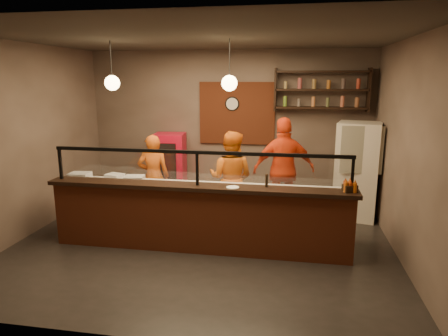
% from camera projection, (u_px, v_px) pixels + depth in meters
% --- Properties ---
extents(floor, '(6.00, 6.00, 0.00)m').
position_uv_depth(floor, '(203.00, 243.00, 6.50)').
color(floor, black).
rests_on(floor, ground).
extents(ceiling, '(6.00, 6.00, 0.00)m').
position_uv_depth(ceiling, '(200.00, 38.00, 5.79)').
color(ceiling, '#3D372F').
rests_on(ceiling, wall_back).
extents(wall_back, '(6.00, 0.00, 6.00)m').
position_uv_depth(wall_back, '(228.00, 127.00, 8.55)').
color(wall_back, '#705C52').
rests_on(wall_back, floor).
extents(wall_left, '(0.00, 5.00, 5.00)m').
position_uv_depth(wall_left, '(26.00, 141.00, 6.64)').
color(wall_left, '#705C52').
rests_on(wall_left, floor).
extents(wall_right, '(0.00, 5.00, 5.00)m').
position_uv_depth(wall_right, '(408.00, 152.00, 5.64)').
color(wall_right, '#705C52').
rests_on(wall_right, floor).
extents(wall_front, '(6.00, 0.00, 6.00)m').
position_uv_depth(wall_front, '(142.00, 190.00, 3.74)').
color(wall_front, '#705C52').
rests_on(wall_front, floor).
extents(brick_patch, '(1.60, 0.04, 1.30)m').
position_uv_depth(brick_patch, '(237.00, 113.00, 8.42)').
color(brick_patch, brown).
rests_on(brick_patch, wall_back).
extents(service_counter, '(4.60, 0.25, 1.00)m').
position_uv_depth(service_counter, '(198.00, 220.00, 6.10)').
color(service_counter, brown).
rests_on(service_counter, floor).
extents(counter_ledge, '(4.70, 0.37, 0.06)m').
position_uv_depth(counter_ledge, '(198.00, 187.00, 5.98)').
color(counter_ledge, black).
rests_on(counter_ledge, service_counter).
extents(worktop_cabinet, '(4.60, 0.75, 0.85)m').
position_uv_depth(worktop_cabinet, '(205.00, 214.00, 6.59)').
color(worktop_cabinet, gray).
rests_on(worktop_cabinet, floor).
extents(worktop, '(4.60, 0.75, 0.05)m').
position_uv_depth(worktop, '(205.00, 188.00, 6.50)').
color(worktop, silver).
rests_on(worktop, worktop_cabinet).
extents(sneeze_guard, '(4.50, 0.05, 0.52)m').
position_uv_depth(sneeze_guard, '(197.00, 165.00, 5.91)').
color(sneeze_guard, white).
rests_on(sneeze_guard, counter_ledge).
extents(wall_shelving, '(1.84, 0.28, 0.85)m').
position_uv_depth(wall_shelving, '(321.00, 90.00, 7.88)').
color(wall_shelving, black).
rests_on(wall_shelving, wall_back).
extents(wall_clock, '(0.30, 0.04, 0.30)m').
position_uv_depth(wall_clock, '(232.00, 104.00, 8.38)').
color(wall_clock, black).
rests_on(wall_clock, wall_back).
extents(pendant_left, '(0.24, 0.24, 0.77)m').
position_uv_depth(pendant_left, '(112.00, 83.00, 6.38)').
color(pendant_left, black).
rests_on(pendant_left, ceiling).
extents(pendant_right, '(0.24, 0.24, 0.77)m').
position_uv_depth(pendant_right, '(229.00, 83.00, 6.06)').
color(pendant_right, black).
rests_on(pendant_right, ceiling).
extents(cook_left, '(0.66, 0.52, 1.61)m').
position_uv_depth(cook_left, '(154.00, 177.00, 7.55)').
color(cook_left, '#CA5313').
rests_on(cook_left, floor).
extents(cook_mid, '(0.93, 0.78, 1.71)m').
position_uv_depth(cook_mid, '(231.00, 178.00, 7.21)').
color(cook_mid, orange).
rests_on(cook_mid, floor).
extents(cook_right, '(1.21, 0.70, 1.94)m').
position_uv_depth(cook_right, '(284.00, 170.00, 7.38)').
color(cook_right, '#EC4016').
rests_on(cook_right, floor).
extents(fridge, '(0.90, 0.86, 1.83)m').
position_uv_depth(fridge, '(357.00, 171.00, 7.54)').
color(fridge, beige).
rests_on(fridge, floor).
extents(red_cooler, '(0.69, 0.64, 1.48)m').
position_uv_depth(red_cooler, '(170.00, 168.00, 8.60)').
color(red_cooler, red).
rests_on(red_cooler, floor).
extents(pizza_dough, '(0.54, 0.54, 0.01)m').
position_uv_depth(pizza_dough, '(241.00, 189.00, 6.34)').
color(pizza_dough, beige).
rests_on(pizza_dough, worktop).
extents(prep_tub_a, '(0.34, 0.28, 0.16)m').
position_uv_depth(prep_tub_a, '(80.00, 177.00, 6.76)').
color(prep_tub_a, silver).
rests_on(prep_tub_a, worktop).
extents(prep_tub_b, '(0.33, 0.29, 0.14)m').
position_uv_depth(prep_tub_b, '(115.00, 178.00, 6.78)').
color(prep_tub_b, silver).
rests_on(prep_tub_b, worktop).
extents(prep_tub_c, '(0.34, 0.29, 0.16)m').
position_uv_depth(prep_tub_c, '(135.00, 181.00, 6.57)').
color(prep_tub_c, silver).
rests_on(prep_tub_c, worktop).
extents(rolling_pin, '(0.33, 0.08, 0.06)m').
position_uv_depth(rolling_pin, '(146.00, 183.00, 6.62)').
color(rolling_pin, yellow).
rests_on(rolling_pin, worktop).
extents(condiment_caddy, '(0.22, 0.20, 0.10)m').
position_uv_depth(condiment_caddy, '(350.00, 188.00, 5.61)').
color(condiment_caddy, black).
rests_on(condiment_caddy, counter_ledge).
extents(pepper_mill, '(0.05, 0.05, 0.19)m').
position_uv_depth(pepper_mill, '(267.00, 181.00, 5.86)').
color(pepper_mill, black).
rests_on(pepper_mill, counter_ledge).
extents(small_plate, '(0.21, 0.21, 0.01)m').
position_uv_depth(small_plate, '(233.00, 187.00, 5.83)').
color(small_plate, white).
rests_on(small_plate, counter_ledge).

